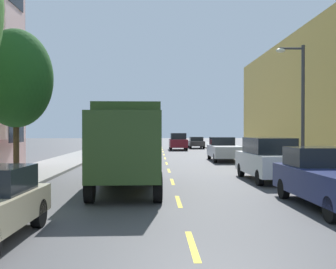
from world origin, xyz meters
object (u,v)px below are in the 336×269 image
(street_lamp, at_px, (299,99))
(street_tree_second, at_px, (16,79))
(parked_suv_white, at_px, (269,159))
(parked_pickup_navy, at_px, (331,179))
(delivery_box_truck, at_px, (128,141))
(moving_burgundy_sedan, at_px, (178,141))
(parked_sedan_charcoal, at_px, (196,142))
(parked_pickup_silver, at_px, (224,150))

(street_lamp, bearing_deg, street_tree_second, -170.67)
(street_tree_second, distance_m, parked_suv_white, 11.34)
(street_lamp, distance_m, parked_pickup_navy, 7.74)
(delivery_box_truck, bearing_deg, moving_burgundy_sedan, 83.41)
(parked_sedan_charcoal, height_order, moving_burgundy_sedan, moving_burgundy_sedan)
(parked_pickup_silver, bearing_deg, parked_sedan_charcoal, 90.13)
(street_lamp, distance_m, moving_burgundy_sedan, 28.64)
(street_lamp, xyz_separation_m, delivery_box_truck, (-7.74, -3.00, -1.83))
(parked_sedan_charcoal, bearing_deg, delivery_box_truck, -99.74)
(parked_suv_white, bearing_deg, delivery_box_truck, -158.62)
(parked_sedan_charcoal, bearing_deg, moving_burgundy_sedan, -120.79)
(parked_sedan_charcoal, bearing_deg, parked_pickup_navy, -89.75)
(street_lamp, distance_m, parked_sedan_charcoal, 32.52)
(parked_pickup_silver, bearing_deg, street_tree_second, -128.44)
(street_tree_second, relative_size, parked_pickup_navy, 1.17)
(delivery_box_truck, xyz_separation_m, moving_burgundy_sedan, (3.61, 31.21, -0.88))
(street_tree_second, xyz_separation_m, parked_sedan_charcoal, (10.66, 34.37, -3.61))
(delivery_box_truck, bearing_deg, street_lamp, 21.19)
(delivery_box_truck, distance_m, moving_burgundy_sedan, 31.43)
(parked_pickup_silver, bearing_deg, parked_pickup_navy, -89.62)
(parked_pickup_silver, distance_m, moving_burgundy_sedan, 16.94)
(street_lamp, height_order, parked_pickup_navy, street_lamp)
(street_tree_second, bearing_deg, delivery_box_truck, -11.96)
(street_lamp, bearing_deg, parked_pickup_silver, 98.07)
(parked_pickup_silver, relative_size, parked_sedan_charcoal, 1.18)
(parked_sedan_charcoal, relative_size, moving_burgundy_sedan, 0.94)
(street_tree_second, relative_size, parked_suv_white, 1.28)
(street_lamp, bearing_deg, parked_suv_white, -159.53)
(street_tree_second, height_order, parked_sedan_charcoal, street_tree_second)
(delivery_box_truck, xyz_separation_m, parked_sedan_charcoal, (6.06, 35.34, -1.11))
(moving_burgundy_sedan, bearing_deg, street_lamp, -81.67)
(parked_pickup_silver, bearing_deg, parked_suv_white, -89.87)
(street_tree_second, relative_size, street_lamp, 1.03)
(delivery_box_truck, xyz_separation_m, parked_pickup_navy, (6.23, -4.02, -1.04))
(parked_pickup_silver, height_order, moving_burgundy_sedan, moving_burgundy_sedan)
(parked_suv_white, relative_size, moving_burgundy_sedan, 1.01)
(parked_pickup_navy, distance_m, parked_sedan_charcoal, 39.36)
(parked_suv_white, distance_m, parked_pickup_navy, 6.43)
(street_lamp, relative_size, delivery_box_truck, 0.80)
(street_tree_second, height_order, delivery_box_truck, street_tree_second)
(street_tree_second, distance_m, parked_pickup_silver, 17.58)
(parked_suv_white, bearing_deg, parked_pickup_navy, -89.15)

